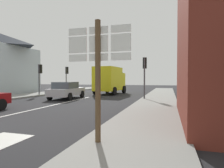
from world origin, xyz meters
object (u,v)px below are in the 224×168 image
object	(u,v)px
traffic_light_far_left	(67,74)
traffic_light_near_left	(40,73)
route_sign_post	(98,68)
traffic_light_near_right	(145,69)
sedan_far	(67,90)
delivery_truck	(110,80)

from	to	relation	value
traffic_light_far_left	traffic_light_near_left	world-z (taller)	traffic_light_far_left
traffic_light_near_left	route_sign_post	bearing A→B (deg)	-48.09
traffic_light_near_right	traffic_light_near_left	world-z (taller)	traffic_light_near_right
traffic_light_far_left	sedan_far	bearing A→B (deg)	-60.32
sedan_far	delivery_truck	bearing A→B (deg)	71.36
route_sign_post	traffic_light_near_right	world-z (taller)	traffic_light_near_right
route_sign_post	traffic_light_near_left	distance (m)	16.45
traffic_light_far_left	route_sign_post	bearing A→B (deg)	-58.05
sedan_far	traffic_light_far_left	size ratio (longest dim) A/B	1.31
traffic_light_near_left	traffic_light_near_right	bearing A→B (deg)	-4.83
sedan_far	route_sign_post	size ratio (longest dim) A/B	1.35
sedan_far	traffic_light_near_right	distance (m)	6.96
traffic_light_near_right	delivery_truck	bearing A→B (deg)	131.74
delivery_truck	traffic_light_near_right	world-z (taller)	traffic_light_near_right
sedan_far	traffic_light_far_left	distance (m)	8.49
traffic_light_near_right	traffic_light_far_left	xyz separation A→B (m)	(-10.77, 6.28, -0.15)
sedan_far	traffic_light_near_right	size ratio (longest dim) A/B	1.24
traffic_light_near_left	sedan_far	bearing A→B (deg)	-24.21
delivery_truck	route_sign_post	bearing A→B (deg)	-73.72
delivery_truck	sedan_far	bearing A→B (deg)	-108.64
traffic_light_near_right	traffic_light_far_left	bearing A→B (deg)	149.73
sedan_far	traffic_light_far_left	world-z (taller)	traffic_light_far_left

